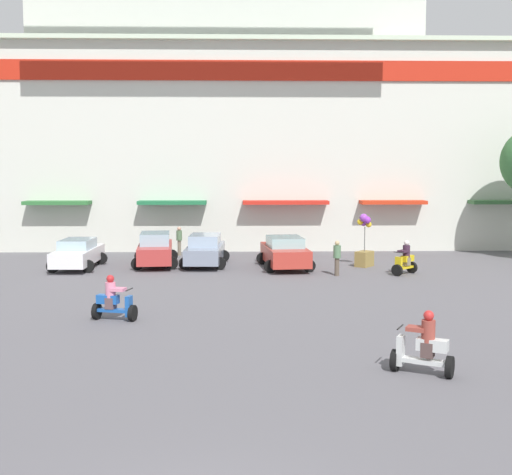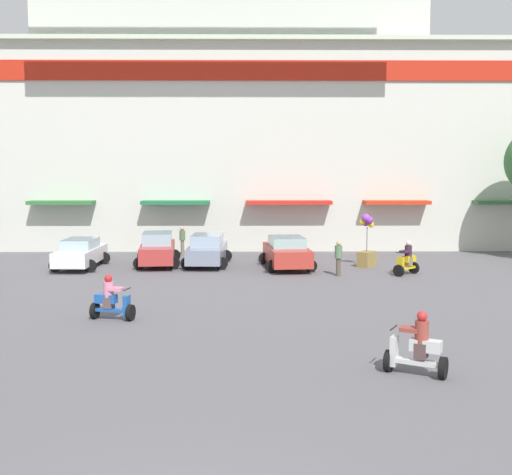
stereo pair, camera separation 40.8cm
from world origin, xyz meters
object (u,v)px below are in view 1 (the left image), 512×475
(parked_car_2, at_px, (205,250))
(scooter_rider_2, at_px, (405,260))
(scooter_rider_5, at_px, (423,348))
(pedestrian_2, at_px, (179,239))
(pedestrian_0, at_px, (337,256))
(parked_car_0, at_px, (78,253))
(parked_car_3, at_px, (285,252))
(parked_car_1, at_px, (155,249))
(balloon_vendor_cart, at_px, (364,246))
(scooter_rider_1, at_px, (114,302))

(parked_car_2, bearing_deg, scooter_rider_2, -17.98)
(scooter_rider_5, bearing_deg, parked_car_2, 108.85)
(pedestrian_2, bearing_deg, scooter_rider_5, -70.45)
(pedestrian_0, relative_size, pedestrian_2, 1.00)
(parked_car_0, xyz_separation_m, scooter_rider_5, (12.01, -16.73, -0.08))
(parked_car_3, relative_size, scooter_rider_5, 2.89)
(scooter_rider_2, height_order, scooter_rider_5, scooter_rider_2)
(pedestrian_2, bearing_deg, parked_car_1, -103.06)
(parked_car_1, distance_m, balloon_vendor_cart, 10.25)
(scooter_rider_2, distance_m, balloon_vendor_cart, 2.83)
(parked_car_0, distance_m, balloon_vendor_cart, 13.82)
(parked_car_2, xyz_separation_m, pedestrian_2, (-1.59, 3.81, 0.14))
(parked_car_0, xyz_separation_m, pedestrian_2, (4.45, 4.57, 0.18))
(parked_car_1, distance_m, parked_car_3, 6.41)
(scooter_rider_1, xyz_separation_m, scooter_rider_2, (11.50, 8.71, 0.04))
(scooter_rider_5, distance_m, pedestrian_2, 22.61)
(pedestrian_2, bearing_deg, scooter_rider_2, -32.24)
(scooter_rider_2, xyz_separation_m, scooter_rider_5, (-3.19, -14.52, 0.00))
(pedestrian_2, bearing_deg, pedestrian_0, -42.71)
(pedestrian_2, bearing_deg, parked_car_0, -134.20)
(scooter_rider_1, bearing_deg, pedestrian_0, 45.23)
(parked_car_3, distance_m, balloon_vendor_cart, 3.94)
(balloon_vendor_cart, bearing_deg, scooter_rider_5, -96.06)
(parked_car_1, height_order, pedestrian_2, parked_car_1)
(parked_car_0, bearing_deg, parked_car_2, 7.21)
(parked_car_1, xyz_separation_m, scooter_rider_5, (8.43, -17.59, -0.16))
(parked_car_1, xyz_separation_m, pedestrian_2, (0.86, 3.71, 0.10))
(scooter_rider_1, xyz_separation_m, pedestrian_2, (0.75, 15.49, 0.31))
(parked_car_2, relative_size, balloon_vendor_cart, 1.69)
(parked_car_3, distance_m, scooter_rider_5, 16.68)
(scooter_rider_5, bearing_deg, scooter_rider_1, 145.04)
(scooter_rider_2, height_order, pedestrian_0, pedestrian_0)
(scooter_rider_5, xyz_separation_m, balloon_vendor_cart, (1.80, 16.96, 0.37))
(scooter_rider_1, bearing_deg, parked_car_1, 90.54)
(parked_car_3, bearing_deg, parked_car_0, 178.97)
(pedestrian_0, bearing_deg, parked_car_2, 151.82)
(parked_car_1, height_order, parked_car_2, parked_car_1)
(scooter_rider_1, bearing_deg, scooter_rider_2, 37.13)
(parked_car_0, bearing_deg, parked_car_1, 13.54)
(parked_car_2, xyz_separation_m, scooter_rider_5, (5.97, -17.49, -0.12))
(scooter_rider_1, distance_m, pedestrian_2, 15.51)
(scooter_rider_2, bearing_deg, scooter_rider_1, -142.87)
(scooter_rider_1, relative_size, pedestrian_0, 0.92)
(pedestrian_2, relative_size, balloon_vendor_cart, 0.61)
(pedestrian_2, bearing_deg, scooter_rider_1, -92.77)
(parked_car_0, xyz_separation_m, parked_car_2, (6.04, 0.76, 0.05))
(parked_car_0, height_order, scooter_rider_5, scooter_rider_5)
(pedestrian_0, bearing_deg, parked_car_0, 168.45)
(scooter_rider_2, distance_m, pedestrian_0, 3.14)
(parked_car_0, xyz_separation_m, balloon_vendor_cart, (13.81, 0.24, 0.29))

